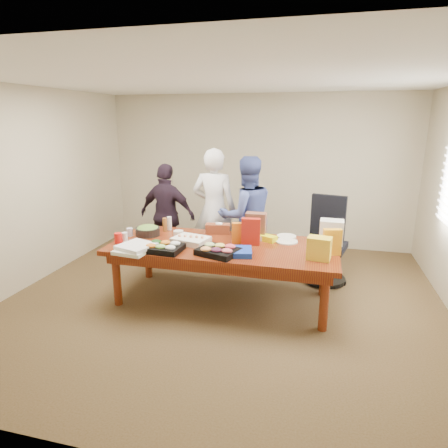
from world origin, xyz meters
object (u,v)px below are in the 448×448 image
(person_right, at_px, (246,216))
(salad_bowl, at_px, (148,231))
(conference_table, at_px, (223,273))
(person_center, at_px, (214,210))
(sheet_cake, at_px, (191,240))
(office_chair, at_px, (327,243))

(person_right, bearing_deg, salad_bowl, 6.80)
(conference_table, xyz_separation_m, person_center, (-0.41, 1.08, 0.55))
(sheet_cake, xyz_separation_m, salad_bowl, (-0.67, 0.18, 0.02))
(sheet_cake, bearing_deg, person_right, 76.96)
(conference_table, relative_size, sheet_cake, 6.53)
(conference_table, relative_size, office_chair, 2.39)
(conference_table, height_order, salad_bowl, salad_bowl)
(office_chair, distance_m, sheet_cake, 1.93)
(conference_table, xyz_separation_m, sheet_cake, (-0.41, -0.04, 0.41))
(person_center, bearing_deg, salad_bowl, 55.55)
(office_chair, bearing_deg, salad_bowl, -148.56)
(conference_table, relative_size, person_center, 1.51)
(salad_bowl, bearing_deg, office_chair, 17.90)
(sheet_cake, distance_m, salad_bowl, 0.70)
(office_chair, bearing_deg, conference_table, -131.14)
(conference_table, xyz_separation_m, office_chair, (1.27, 0.90, 0.21))
(sheet_cake, bearing_deg, office_chair, 42.63)
(sheet_cake, bearing_deg, salad_bowl, 178.66)
(office_chair, relative_size, sheet_cake, 2.73)
(person_right, relative_size, salad_bowl, 5.38)
(conference_table, height_order, person_center, person_center)
(person_center, bearing_deg, person_right, 171.83)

